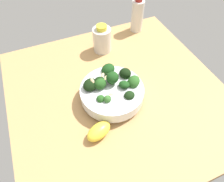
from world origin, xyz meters
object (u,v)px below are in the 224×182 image
at_px(lemon_wedge, 99,131).
at_px(bottle_short, 102,39).
at_px(bowl_of_broccoli, 112,90).
at_px(bottle_tall, 137,16).

distance_m(lemon_wedge, bottle_short, 0.38).
distance_m(bowl_of_broccoli, bottle_tall, 0.40).
bearing_deg(bottle_short, bottle_tall, 20.19).
bearing_deg(bowl_of_broccoli, bottle_tall, 51.14).
height_order(bowl_of_broccoli, lemon_wedge, bowl_of_broccoli).
bearing_deg(lemon_wedge, bottle_tall, 51.27).
bearing_deg(bottle_tall, bowl_of_broccoli, -128.86).
relative_size(lemon_wedge, bottle_short, 0.70).
bearing_deg(bowl_of_broccoli, lemon_wedge, -128.36).
relative_size(bowl_of_broccoli, bottle_short, 1.84).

